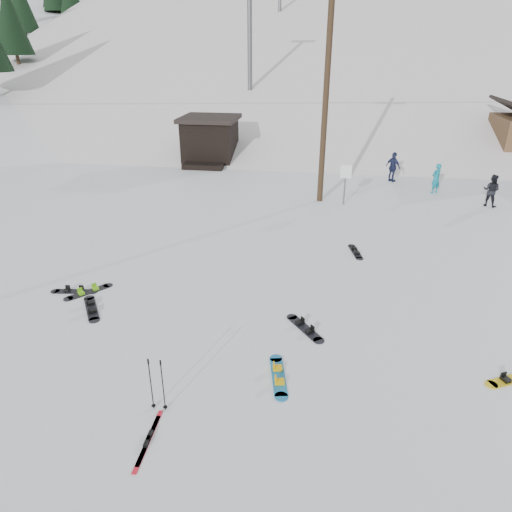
# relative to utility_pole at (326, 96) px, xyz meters

# --- Properties ---
(ground) EXTENTS (200.00, 200.00, 0.00)m
(ground) POSITION_rel_utility_pole_xyz_m (-2.00, -14.00, -4.68)
(ground) COLOR white
(ground) RESTS_ON ground
(ski_slope) EXTENTS (60.00, 85.24, 65.97)m
(ski_slope) POSITION_rel_utility_pole_xyz_m (-2.00, 41.00, -16.68)
(ski_slope) COLOR white
(ski_slope) RESTS_ON ground
(ridge_left) EXTENTS (47.54, 95.03, 58.38)m
(ridge_left) POSITION_rel_utility_pole_xyz_m (-38.00, 34.00, -15.68)
(ridge_left) COLOR white
(ridge_left) RESTS_ON ground
(treeline_crest) EXTENTS (50.00, 6.00, 10.00)m
(treeline_crest) POSITION_rel_utility_pole_xyz_m (-2.00, 72.00, -4.68)
(treeline_crest) COLOR black
(treeline_crest) RESTS_ON ski_slope
(utility_pole) EXTENTS (2.00, 0.26, 9.00)m
(utility_pole) POSITION_rel_utility_pole_xyz_m (0.00, 0.00, 0.00)
(utility_pole) COLOR #3A2819
(utility_pole) RESTS_ON ground
(trail_sign) EXTENTS (0.50, 0.09, 1.85)m
(trail_sign) POSITION_rel_utility_pole_xyz_m (1.10, -0.42, -3.41)
(trail_sign) COLOR #595B60
(trail_sign) RESTS_ON ground
(lift_hut) EXTENTS (3.40, 4.10, 2.75)m
(lift_hut) POSITION_rel_utility_pole_xyz_m (-7.00, 6.94, -3.32)
(lift_hut) COLOR black
(lift_hut) RESTS_ON ground
(lift_tower_near) EXTENTS (2.20, 0.36, 8.00)m
(lift_tower_near) POSITION_rel_utility_pole_xyz_m (-6.00, 16.00, 3.18)
(lift_tower_near) COLOR #595B60
(lift_tower_near) RESTS_ON ski_slope
(hero_snowboard) EXTENTS (0.55, 1.54, 0.11)m
(hero_snowboard) POSITION_rel_utility_pole_xyz_m (-0.54, -12.83, -4.65)
(hero_snowboard) COLOR #1C7AB7
(hero_snowboard) RESTS_ON ground
(hero_skis) EXTENTS (0.13, 1.50, 0.08)m
(hero_skis) POSITION_rel_utility_pole_xyz_m (-2.74, -14.98, -4.66)
(hero_skis) COLOR #B61222
(hero_skis) RESTS_ON ground
(ski_poles) EXTENTS (0.34, 0.09, 1.22)m
(ski_poles) POSITION_rel_utility_pole_xyz_m (-2.81, -14.16, -4.06)
(ski_poles) COLOR black
(ski_poles) RESTS_ON ground
(board_scatter_a) EXTENTS (1.40, 0.41, 0.10)m
(board_scatter_a) POSITION_rel_utility_pole_xyz_m (-6.99, -9.95, -4.66)
(board_scatter_a) COLOR black
(board_scatter_a) RESTS_ON ground
(board_scatter_b) EXTENTS (0.99, 1.36, 0.11)m
(board_scatter_b) POSITION_rel_utility_pole_xyz_m (-6.01, -10.78, -4.65)
(board_scatter_b) COLOR black
(board_scatter_b) RESTS_ON ground
(board_scatter_c) EXTENTS (1.06, 1.21, 0.10)m
(board_scatter_c) POSITION_rel_utility_pole_xyz_m (-6.54, -9.91, -4.65)
(board_scatter_c) COLOR black
(board_scatter_c) RESTS_ON ground
(board_scatter_d) EXTENTS (1.03, 1.26, 0.11)m
(board_scatter_d) POSITION_rel_utility_pole_xyz_m (-0.07, -10.84, -4.65)
(board_scatter_d) COLOR black
(board_scatter_d) RESTS_ON ground
(board_scatter_f) EXTENTS (0.49, 1.33, 0.10)m
(board_scatter_f) POSITION_rel_utility_pole_xyz_m (1.43, -5.75, -4.66)
(board_scatter_f) COLOR black
(board_scatter_f) RESTS_ON ground
(skier_teal) EXTENTS (0.64, 0.60, 1.46)m
(skier_teal) POSITION_rel_utility_pole_xyz_m (5.58, 2.14, -3.95)
(skier_teal) COLOR #0D758B
(skier_teal) RESTS_ON ground
(skier_dark) EXTENTS (0.89, 0.84, 1.46)m
(skier_dark) POSITION_rel_utility_pole_xyz_m (7.64, 0.42, -3.95)
(skier_dark) COLOR black
(skier_dark) RESTS_ON ground
(skier_navy) EXTENTS (0.90, 0.94, 1.57)m
(skier_navy) POSITION_rel_utility_pole_xyz_m (3.73, 3.95, -3.89)
(skier_navy) COLOR #1B2245
(skier_navy) RESTS_ON ground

